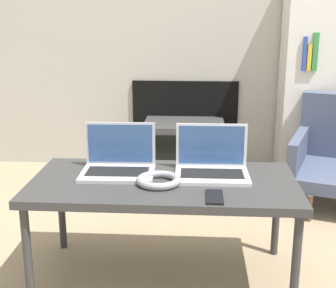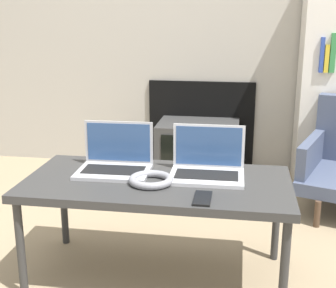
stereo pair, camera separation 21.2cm
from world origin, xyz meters
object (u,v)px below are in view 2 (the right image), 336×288
phone (203,198)px  laptop_left (115,161)px  tv (198,150)px  headphones (151,180)px  laptop_right (207,166)px

phone → laptop_left: bearing=146.4°
phone → tv: bearing=96.1°
headphones → phone: bearing=-31.6°
laptop_right → phone: 0.29m
laptop_left → headphones: size_ratio=1.73×
headphones → laptop_right: bearing=31.7°
laptop_left → tv: 1.39m
phone → tv: (-0.17, 1.62, -0.28)m
laptop_left → phone: laptop_left is taller
headphones → tv: bearing=87.5°
laptop_left → headphones: 0.24m
headphones → phone: headphones is taller
headphones → tv: size_ratio=0.33×
laptop_right → tv: bearing=96.3°
laptop_right → phone: size_ratio=2.25×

